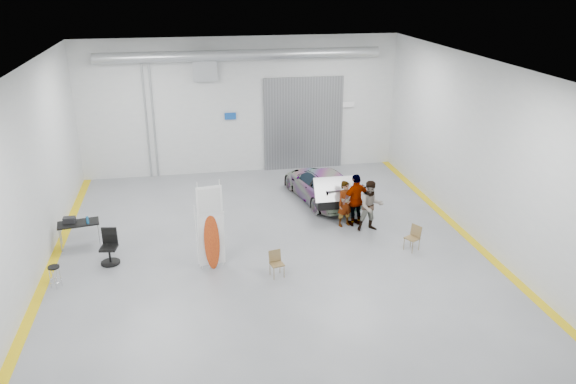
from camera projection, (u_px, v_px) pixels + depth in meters
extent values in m
plane|color=slate|center=(270.00, 250.00, 18.45)|extent=(16.00, 16.00, 0.00)
cube|color=silver|center=(29.00, 177.00, 16.16)|extent=(0.02, 16.00, 6.00)
cube|color=silver|center=(478.00, 151.00, 18.54)|extent=(0.02, 16.00, 6.00)
cube|color=silver|center=(241.00, 106.00, 24.67)|extent=(14.00, 0.02, 6.00)
cube|color=silver|center=(336.00, 303.00, 10.03)|extent=(14.00, 0.02, 6.00)
cube|color=white|center=(267.00, 65.00, 16.25)|extent=(14.00, 16.00, 0.02)
cube|color=gray|center=(304.00, 124.00, 25.40)|extent=(3.60, 0.12, 4.20)
cube|color=#969A9E|center=(205.00, 66.00, 23.68)|extent=(1.00, 0.50, 1.20)
cylinder|color=#969A9E|center=(241.00, 55.00, 23.28)|extent=(11.90, 0.44, 0.44)
cube|color=#124498|center=(230.00, 116.00, 24.66)|extent=(0.50, 0.04, 0.30)
cube|color=white|center=(347.00, 105.00, 25.45)|extent=(0.70, 0.04, 0.25)
cylinder|color=#969A9E|center=(154.00, 122.00, 24.13)|extent=(0.08, 0.08, 5.00)
cylinder|color=#969A9E|center=(147.00, 122.00, 24.08)|extent=(0.08, 0.08, 5.00)
cube|color=gold|center=(50.00, 268.00, 17.28)|extent=(0.30, 16.00, 0.01)
cube|color=gold|center=(463.00, 233.00, 19.61)|extent=(0.30, 16.00, 0.01)
imported|color=white|center=(321.00, 185.00, 22.26)|extent=(2.64, 4.73, 1.29)
imported|color=brown|center=(345.00, 204.00, 19.91)|extent=(0.71, 0.58, 1.69)
imported|color=slate|center=(371.00, 206.00, 19.52)|extent=(0.90, 0.69, 1.84)
imported|color=brown|center=(356.00, 200.00, 19.94)|extent=(1.20, 0.80, 1.92)
cube|color=white|center=(210.00, 239.00, 17.03)|extent=(0.80, 0.15, 1.70)
ellipsoid|color=#D05212|center=(211.00, 242.00, 16.97)|extent=(0.50, 0.29, 1.80)
cube|color=white|center=(208.00, 201.00, 16.54)|extent=(0.77, 0.14, 0.90)
cylinder|color=white|center=(199.00, 226.00, 16.80)|extent=(0.02, 0.02, 2.84)
cylinder|color=white|center=(221.00, 224.00, 16.91)|extent=(0.02, 0.02, 2.84)
cube|color=brown|center=(277.00, 264.00, 16.69)|extent=(0.45, 0.44, 0.04)
cube|color=brown|center=(276.00, 255.00, 16.77)|extent=(0.39, 0.16, 0.36)
cube|color=brown|center=(412.00, 238.00, 18.26)|extent=(0.53, 0.54, 0.04)
cube|color=brown|center=(410.00, 230.00, 18.35)|extent=(0.27, 0.39, 0.38)
cylinder|color=black|center=(54.00, 267.00, 16.03)|extent=(0.33, 0.33, 0.05)
torus|color=silver|center=(56.00, 281.00, 16.19)|extent=(0.34, 0.34, 0.02)
cylinder|color=#969A9E|center=(59.00, 240.00, 18.26)|extent=(0.03, 0.03, 0.78)
cylinder|color=#969A9E|center=(98.00, 237.00, 18.46)|extent=(0.03, 0.03, 0.78)
cylinder|color=#969A9E|center=(62.00, 233.00, 18.75)|extent=(0.03, 0.03, 0.78)
cylinder|color=#969A9E|center=(100.00, 230.00, 18.96)|extent=(0.03, 0.03, 0.78)
cube|color=black|center=(78.00, 223.00, 18.46)|extent=(1.39, 0.86, 0.04)
cylinder|color=#185D92|center=(87.00, 220.00, 18.36)|extent=(0.09, 0.09, 0.24)
cube|color=black|center=(69.00, 220.00, 18.41)|extent=(0.38, 0.24, 0.20)
cylinder|color=black|center=(111.00, 262.00, 17.55)|extent=(0.60, 0.60, 0.04)
cylinder|color=black|center=(110.00, 255.00, 17.45)|extent=(0.06, 0.06, 0.51)
cube|color=black|center=(109.00, 248.00, 17.36)|extent=(0.56, 0.56, 0.07)
cube|color=black|center=(108.00, 235.00, 17.46)|extent=(0.47, 0.14, 0.53)
cube|color=silver|center=(335.00, 186.00, 20.20)|extent=(1.51, 0.92, 0.04)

